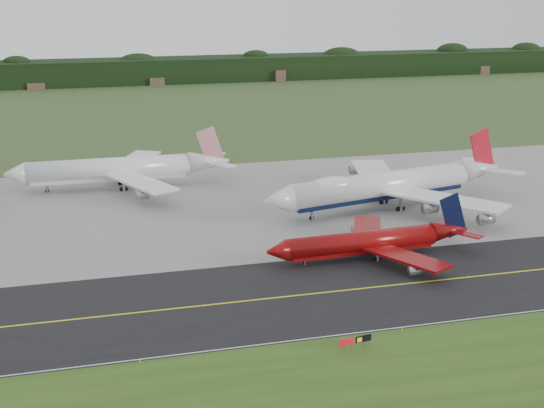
{
  "coord_description": "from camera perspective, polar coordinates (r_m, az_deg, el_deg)",
  "views": [
    {
      "loc": [
        -40.8,
        -114.66,
        50.08
      ],
      "look_at": [
        -4.54,
        22.0,
        8.15
      ],
      "focal_mm": 50.0,
      "sensor_mm": 36.0,
      "label": 1
    }
  ],
  "objects": [
    {
      "name": "jet_star_tail",
      "position": [
        192.21,
        -11.29,
        2.59
      ],
      "size": [
        55.17,
        46.36,
        14.6
      ],
      "color": "white",
      "rests_on": "ground"
    },
    {
      "name": "taxiway_centreline",
      "position": [
        128.12,
        4.98,
        -6.54
      ],
      "size": [
        400.0,
        0.4,
        0.0
      ],
      "primitive_type": "cube",
      "color": "yellow",
      "rests_on": "taxiway"
    },
    {
      "name": "apron",
      "position": [
        177.8,
        -0.98,
        0.16
      ],
      "size": [
        400.0,
        78.0,
        0.01
      ],
      "primitive_type": "cube",
      "color": "gray",
      "rests_on": "ground"
    },
    {
      "name": "jet_red_737",
      "position": [
        143.07,
        7.57,
        -2.82
      ],
      "size": [
        41.09,
        33.5,
        11.1
      ],
      "color": "maroon",
      "rests_on": "ground"
    },
    {
      "name": "edge_marker_left",
      "position": [
        106.72,
        -9.9,
        -11.59
      ],
      "size": [
        0.16,
        0.16,
        0.5
      ],
      "primitive_type": "cylinder",
      "color": "yellow",
      "rests_on": "ground"
    },
    {
      "name": "taxiway",
      "position": [
        128.13,
        4.98,
        -6.55
      ],
      "size": [
        400.0,
        32.0,
        0.02
      ],
      "primitive_type": "cube",
      "color": "black",
      "rests_on": "ground"
    },
    {
      "name": "edge_marker_center",
      "position": [
        115.64,
        9.76,
        -9.26
      ],
      "size": [
        0.16,
        0.16,
        0.5
      ],
      "primitive_type": "cylinder",
      "color": "yellow",
      "rests_on": "ground"
    },
    {
      "name": "taxiway_edge_line",
      "position": [
        115.0,
        7.61,
        -9.44
      ],
      "size": [
        400.0,
        0.25,
        0.0
      ],
      "primitive_type": "cube",
      "color": "silver",
      "rests_on": "taxiway"
    },
    {
      "name": "grass_verge",
      "position": [
        102.55,
        10.97,
        -13.04
      ],
      "size": [
        400.0,
        30.0,
        0.01
      ],
      "primitive_type": "cube",
      "color": "#264D16",
      "rests_on": "ground"
    },
    {
      "name": "ground",
      "position": [
        131.6,
        4.39,
        -5.9
      ],
      "size": [
        600.0,
        600.0,
        0.0
      ],
      "primitive_type": "plane",
      "color": "#385125",
      "rests_on": "ground"
    },
    {
      "name": "taxiway_sign",
      "position": [
        109.17,
        6.27,
        -10.18
      ],
      "size": [
        5.14,
        0.98,
        1.72
      ],
      "color": "slate",
      "rests_on": "ground"
    },
    {
      "name": "horizon_treeline",
      "position": [
        393.1,
        -8.94,
        9.8
      ],
      "size": [
        700.0,
        25.0,
        12.0
      ],
      "color": "black",
      "rests_on": "ground"
    },
    {
      "name": "jet_ba_747",
      "position": [
        173.48,
        8.72,
        1.44
      ],
      "size": [
        64.04,
        52.18,
        16.23
      ],
      "color": "white",
      "rests_on": "ground"
    }
  ]
}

